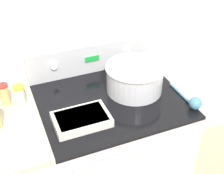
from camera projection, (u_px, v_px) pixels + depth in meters
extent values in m
cube|color=silver|center=(86.00, 19.00, 1.88)|extent=(8.00, 0.05, 2.50)
cube|color=#BCBCC1|center=(110.00, 155.00, 2.04)|extent=(0.81, 0.70, 0.90)
cube|color=black|center=(110.00, 99.00, 1.78)|extent=(0.81, 0.70, 0.02)
cylinder|color=silver|center=(138.00, 151.00, 1.54)|extent=(0.66, 0.02, 0.02)
cube|color=#BCBCC1|center=(90.00, 58.00, 1.97)|extent=(0.81, 0.05, 0.19)
cylinder|color=white|center=(54.00, 67.00, 1.86)|extent=(0.04, 0.02, 0.04)
cylinder|color=white|center=(128.00, 52.00, 2.02)|extent=(0.04, 0.02, 0.04)
cube|color=green|center=(92.00, 59.00, 1.94)|extent=(0.09, 0.01, 0.03)
cylinder|color=silver|center=(135.00, 78.00, 1.80)|extent=(0.32, 0.32, 0.16)
torus|color=silver|center=(135.00, 67.00, 1.76)|extent=(0.34, 0.34, 0.01)
cylinder|color=beige|center=(135.00, 69.00, 1.77)|extent=(0.30, 0.30, 0.02)
cube|color=silver|center=(82.00, 119.00, 1.59)|extent=(0.28, 0.19, 0.05)
cube|color=beige|center=(81.00, 118.00, 1.58)|extent=(0.25, 0.17, 0.03)
cylinder|color=teal|center=(182.00, 95.00, 1.79)|extent=(0.01, 0.25, 0.01)
sphere|color=teal|center=(195.00, 103.00, 1.68)|extent=(0.07, 0.07, 0.07)
cylinder|color=beige|center=(20.00, 97.00, 1.67)|extent=(0.06, 0.06, 0.11)
cylinder|color=yellow|center=(18.00, 87.00, 1.64)|extent=(0.06, 0.06, 0.01)
cylinder|color=tan|center=(5.00, 95.00, 1.68)|extent=(0.05, 0.05, 0.11)
cylinder|color=red|center=(2.00, 86.00, 1.65)|extent=(0.05, 0.05, 0.01)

